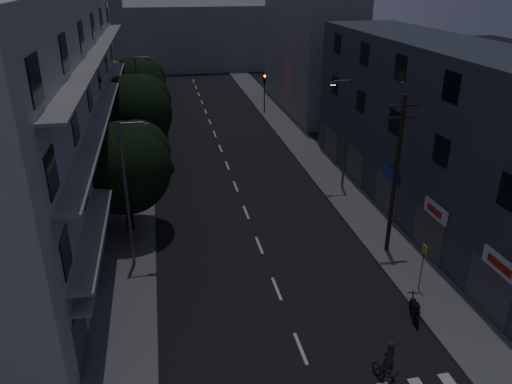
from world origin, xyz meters
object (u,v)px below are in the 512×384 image
object	(u,v)px
utility_pole	(396,173)
cyclist	(387,370)
bus_stop_sign	(423,259)
motorcycle	(414,310)

from	to	relation	value
utility_pole	cyclist	distance (m)	11.14
utility_pole	cyclist	bearing A→B (deg)	-114.71
bus_stop_sign	utility_pole	bearing A→B (deg)	88.83
motorcycle	utility_pole	bearing A→B (deg)	93.00
motorcycle	cyclist	size ratio (longest dim) A/B	0.83
bus_stop_sign	cyclist	bearing A→B (deg)	-127.97
utility_pole	motorcycle	distance (m)	7.46
utility_pole	motorcycle	xyz separation A→B (m)	(-1.32, -5.86, -4.42)
motorcycle	cyclist	bearing A→B (deg)	-114.79
utility_pole	cyclist	size ratio (longest dim) A/B	4.31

